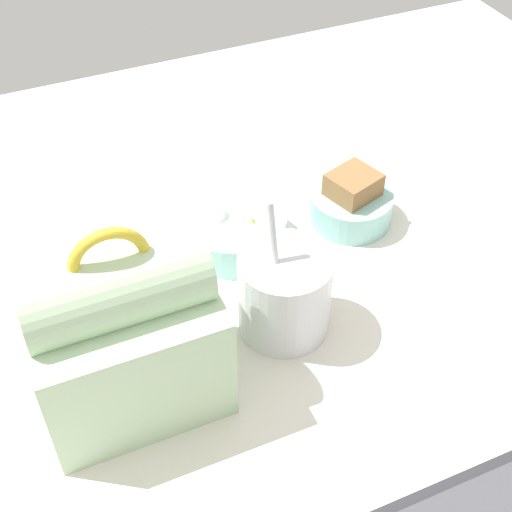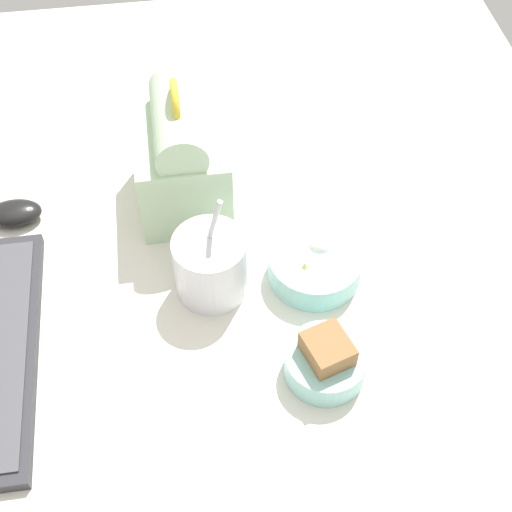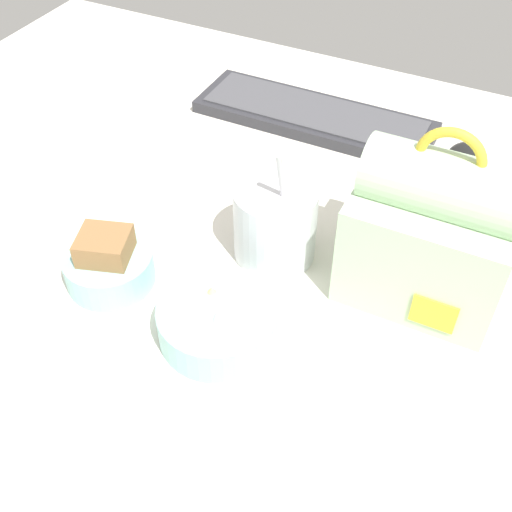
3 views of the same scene
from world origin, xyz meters
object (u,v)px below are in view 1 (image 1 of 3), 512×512
Objects in this scene: lunch_bag at (124,337)px; bento_bowl_sandwich at (351,203)px; soup_cup at (284,292)px; bento_bowl_snacks at (233,229)px.

bento_bowl_sandwich is (-32.14, -14.65, -5.81)cm from lunch_bag.
lunch_bag is 35.80cm from bento_bowl_sandwich.
bento_bowl_sandwich is at bearing -140.18° from soup_cup.
bento_bowl_sandwich is at bearing 174.01° from bento_bowl_snacks.
bento_bowl_sandwich is (-14.98, -12.49, -2.42)cm from soup_cup.
soup_cup is at bearing 39.82° from bento_bowl_sandwich.
bento_bowl_snacks is (0.03, -14.07, -2.71)cm from soup_cup.
lunch_bag is at bearing 43.44° from bento_bowl_snacks.
bento_bowl_snacks is at bearing -89.88° from soup_cup.
bento_bowl_snacks is (15.01, -1.58, -0.30)cm from bento_bowl_sandwich.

